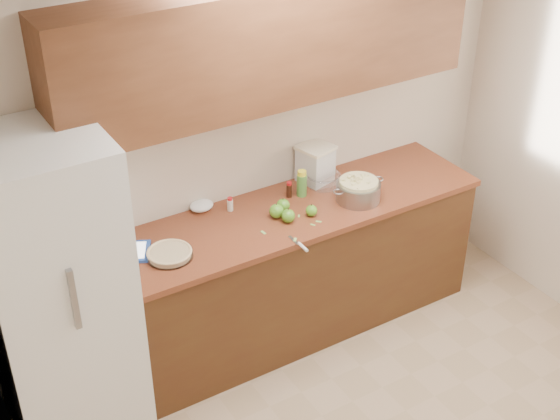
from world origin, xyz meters
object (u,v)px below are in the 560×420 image
tablet (125,252)px  flour_canister (315,163)px  pie (170,254)px  colander (358,190)px

tablet → flour_canister: bearing=32.6°
pie → colander: (1.28, -0.04, 0.05)m
colander → flour_canister: flour_canister is taller
pie → tablet: 0.26m
pie → tablet: (-0.20, 0.16, -0.01)m
colander → tablet: colander is taller
flour_canister → tablet: bearing=-174.1°
pie → flour_canister: 1.23m
colander → flour_canister: 0.37m
tablet → colander: bearing=18.8°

